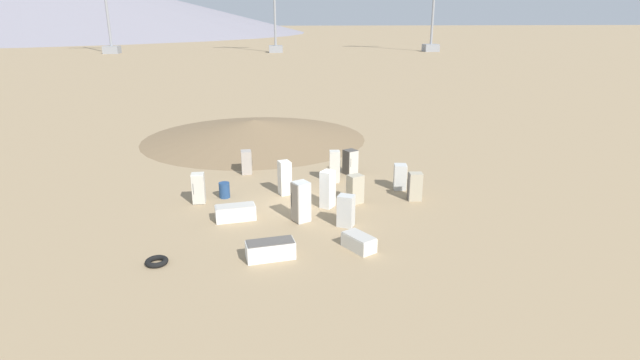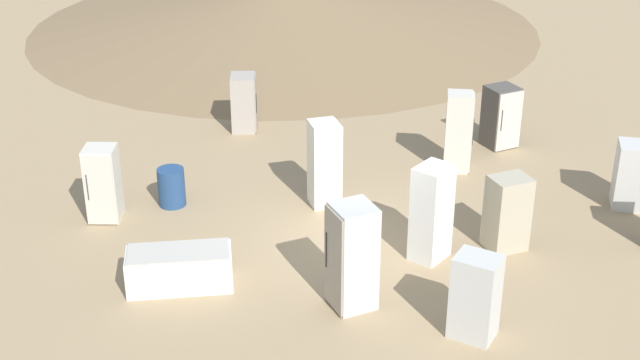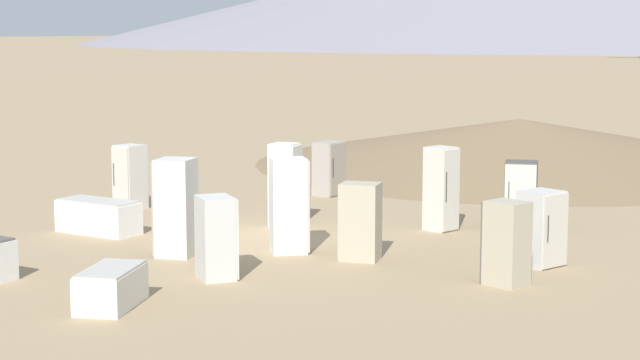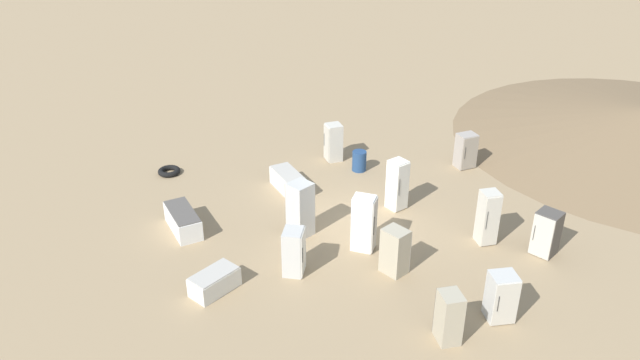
{
  "view_description": "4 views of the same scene",
  "coord_description": "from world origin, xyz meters",
  "px_view_note": "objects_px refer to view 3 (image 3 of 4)",
  "views": [
    {
      "loc": [
        1.4,
        24.16,
        9.3
      ],
      "look_at": [
        -1.26,
        -0.23,
        1.22
      ],
      "focal_mm": 28.0,
      "sensor_mm": 36.0,
      "label": 1
    },
    {
      "loc": [
        -0.06,
        15.34,
        8.82
      ],
      "look_at": [
        0.55,
        0.06,
        1.39
      ],
      "focal_mm": 50.0,
      "sensor_mm": 36.0,
      "label": 2
    },
    {
      "loc": [
        -15.89,
        15.93,
        4.47
      ],
      "look_at": [
        -1.45,
        -0.59,
        1.35
      ],
      "focal_mm": 60.0,
      "sensor_mm": 36.0,
      "label": 3
    },
    {
      "loc": [
        -17.32,
        7.2,
        11.5
      ],
      "look_at": [
        1.41,
        0.99,
        1.13
      ],
      "focal_mm": 35.0,
      "sensor_mm": 36.0,
      "label": 4
    }
  ],
  "objects_px": {
    "discarded_fridge_7": "(329,169)",
    "discarded_fridge_10": "(285,185)",
    "discarded_fridge_4": "(541,228)",
    "discarded_fridge_13": "(521,195)",
    "discarded_fridge_6": "(289,206)",
    "discarded_fridge_8": "(130,177)",
    "discarded_fridge_11": "(441,189)",
    "discarded_fridge_12": "(111,288)",
    "discarded_fridge_9": "(216,238)",
    "discarded_fridge_1": "(506,243)",
    "discarded_fridge_3": "(98,216)",
    "discarded_fridge_0": "(175,208)",
    "discarded_fridge_5": "(360,222)",
    "rusty_barrel": "(184,194)"
  },
  "relations": [
    {
      "from": "discarded_fridge_6",
      "to": "discarded_fridge_12",
      "type": "relative_size",
      "value": 1.17
    },
    {
      "from": "rusty_barrel",
      "to": "discarded_fridge_1",
      "type": "bearing_deg",
      "value": 171.76
    },
    {
      "from": "discarded_fridge_10",
      "to": "discarded_fridge_1",
      "type": "bearing_deg",
      "value": 57.95
    },
    {
      "from": "discarded_fridge_0",
      "to": "rusty_barrel",
      "type": "xyz_separation_m",
      "value": [
        3.86,
        -3.66,
        -0.55
      ]
    },
    {
      "from": "discarded_fridge_5",
      "to": "rusty_barrel",
      "type": "height_order",
      "value": "discarded_fridge_5"
    },
    {
      "from": "discarded_fridge_7",
      "to": "discarded_fridge_9",
      "type": "bearing_deg",
      "value": 24.86
    },
    {
      "from": "discarded_fridge_0",
      "to": "discarded_fridge_6",
      "type": "height_order",
      "value": "discarded_fridge_0"
    },
    {
      "from": "discarded_fridge_9",
      "to": "discarded_fridge_11",
      "type": "relative_size",
      "value": 0.8
    },
    {
      "from": "discarded_fridge_7",
      "to": "discarded_fridge_5",
      "type": "bearing_deg",
      "value": 40.83
    },
    {
      "from": "discarded_fridge_5",
      "to": "discarded_fridge_0",
      "type": "bearing_deg",
      "value": -169.03
    },
    {
      "from": "discarded_fridge_6",
      "to": "discarded_fridge_10",
      "type": "relative_size",
      "value": 1.02
    },
    {
      "from": "discarded_fridge_4",
      "to": "discarded_fridge_13",
      "type": "distance_m",
      "value": 3.89
    },
    {
      "from": "discarded_fridge_4",
      "to": "discarded_fridge_11",
      "type": "height_order",
      "value": "discarded_fridge_11"
    },
    {
      "from": "discarded_fridge_4",
      "to": "discarded_fridge_11",
      "type": "relative_size",
      "value": 0.77
    },
    {
      "from": "discarded_fridge_12",
      "to": "discarded_fridge_9",
      "type": "bearing_deg",
      "value": -117.41
    },
    {
      "from": "discarded_fridge_4",
      "to": "discarded_fridge_6",
      "type": "relative_size",
      "value": 0.75
    },
    {
      "from": "discarded_fridge_0",
      "to": "discarded_fridge_3",
      "type": "xyz_separation_m",
      "value": [
        3.11,
        -0.47,
        -0.6
      ]
    },
    {
      "from": "discarded_fridge_5",
      "to": "rusty_barrel",
      "type": "xyz_separation_m",
      "value": [
        6.83,
        -1.53,
        -0.34
      ]
    },
    {
      "from": "discarded_fridge_6",
      "to": "rusty_barrel",
      "type": "relative_size",
      "value": 2.3
    },
    {
      "from": "discarded_fridge_12",
      "to": "rusty_barrel",
      "type": "relative_size",
      "value": 1.96
    },
    {
      "from": "discarded_fridge_5",
      "to": "discarded_fridge_6",
      "type": "xyz_separation_m",
      "value": [
        1.48,
        0.43,
        0.2
      ]
    },
    {
      "from": "discarded_fridge_4",
      "to": "discarded_fridge_10",
      "type": "relative_size",
      "value": 0.76
    },
    {
      "from": "discarded_fridge_5",
      "to": "discarded_fridge_6",
      "type": "bearing_deg",
      "value": 171.68
    },
    {
      "from": "discarded_fridge_7",
      "to": "discarded_fridge_10",
      "type": "distance_m",
      "value": 4.64
    },
    {
      "from": "discarded_fridge_10",
      "to": "discarded_fridge_12",
      "type": "height_order",
      "value": "discarded_fridge_10"
    },
    {
      "from": "discarded_fridge_9",
      "to": "discarded_fridge_10",
      "type": "distance_m",
      "value": 5.34
    },
    {
      "from": "discarded_fridge_8",
      "to": "discarded_fridge_11",
      "type": "distance_m",
      "value": 7.98
    },
    {
      "from": "discarded_fridge_0",
      "to": "discarded_fridge_1",
      "type": "relative_size",
      "value": 1.3
    },
    {
      "from": "discarded_fridge_7",
      "to": "discarded_fridge_10",
      "type": "relative_size",
      "value": 0.76
    },
    {
      "from": "discarded_fridge_1",
      "to": "discarded_fridge_3",
      "type": "xyz_separation_m",
      "value": [
        9.3,
        1.73,
        -0.38
      ]
    },
    {
      "from": "discarded_fridge_6",
      "to": "discarded_fridge_10",
      "type": "height_order",
      "value": "discarded_fridge_6"
    },
    {
      "from": "discarded_fridge_6",
      "to": "discarded_fridge_9",
      "type": "height_order",
      "value": "discarded_fridge_6"
    },
    {
      "from": "discarded_fridge_4",
      "to": "discarded_fridge_10",
      "type": "xyz_separation_m",
      "value": [
        6.48,
        0.17,
        0.23
      ]
    },
    {
      "from": "discarded_fridge_3",
      "to": "discarded_fridge_10",
      "type": "xyz_separation_m",
      "value": [
        -2.5,
        -3.35,
        0.58
      ]
    },
    {
      "from": "discarded_fridge_0",
      "to": "discarded_fridge_9",
      "type": "distance_m",
      "value": 2.2
    },
    {
      "from": "discarded_fridge_8",
      "to": "discarded_fridge_11",
      "type": "bearing_deg",
      "value": -161.12
    },
    {
      "from": "discarded_fridge_8",
      "to": "discarded_fridge_13",
      "type": "bearing_deg",
      "value": -155.47
    },
    {
      "from": "discarded_fridge_9",
      "to": "discarded_fridge_11",
      "type": "bearing_deg",
      "value": 114.05
    },
    {
      "from": "discarded_fridge_0",
      "to": "discarded_fridge_6",
      "type": "bearing_deg",
      "value": -68.3
    },
    {
      "from": "discarded_fridge_4",
      "to": "discarded_fridge_5",
      "type": "bearing_deg",
      "value": -47.61
    },
    {
      "from": "discarded_fridge_1",
      "to": "discarded_fridge_5",
      "type": "distance_m",
      "value": 3.22
    },
    {
      "from": "discarded_fridge_8",
      "to": "discarded_fridge_9",
      "type": "relative_size",
      "value": 1.06
    },
    {
      "from": "discarded_fridge_0",
      "to": "discarded_fridge_8",
      "type": "xyz_separation_m",
      "value": [
        5.12,
        -2.98,
        -0.17
      ]
    },
    {
      "from": "discarded_fridge_8",
      "to": "discarded_fridge_11",
      "type": "xyz_separation_m",
      "value": [
        -7.51,
        -2.71,
        0.14
      ]
    },
    {
      "from": "discarded_fridge_4",
      "to": "discarded_fridge_7",
      "type": "xyz_separation_m",
      "value": [
        8.67,
        -3.91,
        0.01
      ]
    },
    {
      "from": "discarded_fridge_3",
      "to": "discarded_fridge_8",
      "type": "bearing_deg",
      "value": -150.65
    },
    {
      "from": "discarded_fridge_13",
      "to": "rusty_barrel",
      "type": "height_order",
      "value": "discarded_fridge_13"
    },
    {
      "from": "discarded_fridge_4",
      "to": "discarded_fridge_13",
      "type": "height_order",
      "value": "discarded_fridge_13"
    },
    {
      "from": "discarded_fridge_8",
      "to": "discarded_fridge_9",
      "type": "bearing_deg",
      "value": 151.05
    },
    {
      "from": "discarded_fridge_1",
      "to": "rusty_barrel",
      "type": "height_order",
      "value": "discarded_fridge_1"
    }
  ]
}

